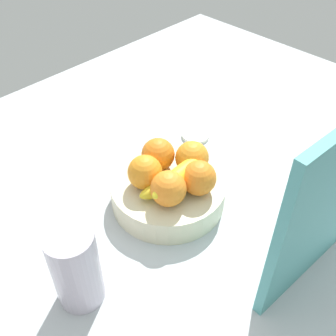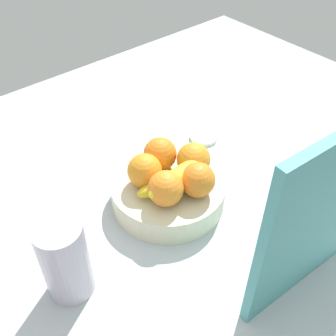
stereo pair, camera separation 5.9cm
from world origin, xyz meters
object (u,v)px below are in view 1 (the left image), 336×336
at_px(cutting_board, 326,206).
at_px(orange_back_right, 192,158).
at_px(orange_front_right, 145,172).
at_px(thermos_tumbler, 76,268).
at_px(fruit_bowl, 168,191).
at_px(orange_front_left, 158,155).
at_px(jar_lid, 196,135).
at_px(orange_back_left, 199,178).
at_px(banana_bunch, 177,179).
at_px(orange_center, 168,189).

bearing_deg(cutting_board, orange_back_right, -87.66).
distance_m(orange_front_right, thermos_tumbler, 0.25).
distance_m(fruit_bowl, cutting_board, 0.35).
xyz_separation_m(fruit_bowl, orange_front_right, (0.04, -0.03, 0.07)).
height_order(fruit_bowl, orange_front_left, orange_front_left).
distance_m(orange_back_right, thermos_tumbler, 0.35).
distance_m(orange_front_right, jar_lid, 0.29).
distance_m(orange_back_right, jar_lid, 0.22).
xyz_separation_m(orange_back_right, thermos_tumbler, (0.34, 0.04, -0.01)).
height_order(orange_back_right, thermos_tumbler, thermos_tumbler).
bearing_deg(fruit_bowl, thermos_tumbler, 10.96).
height_order(orange_front_right, orange_back_left, same).
xyz_separation_m(orange_front_left, orange_back_right, (-0.04, 0.06, 0.00)).
bearing_deg(banana_bunch, jar_lid, -147.35).
distance_m(orange_center, banana_bunch, 0.04).
bearing_deg(thermos_tumbler, banana_bunch, -175.00).
xyz_separation_m(orange_front_right, thermos_tumbler, (0.24, 0.08, -0.01)).
bearing_deg(banana_bunch, orange_back_left, 128.31).
height_order(cutting_board, jar_lid, cutting_board).
distance_m(orange_front_left, thermos_tumbler, 0.32).
distance_m(orange_front_left, cutting_board, 0.38).
distance_m(orange_center, thermos_tumbler, 0.24).
height_order(orange_front_right, jar_lid, orange_front_right).
xyz_separation_m(orange_front_left, banana_bunch, (0.02, 0.08, -0.01)).
bearing_deg(orange_front_right, orange_back_right, 159.38).
distance_m(orange_front_left, orange_center, 0.11).
distance_m(orange_front_left, banana_bunch, 0.08).
xyz_separation_m(cutting_board, thermos_tumbler, (0.34, -0.26, -0.09)).
distance_m(banana_bunch, cutting_board, 0.30).
relative_size(orange_front_right, jar_lid, 1.00).
bearing_deg(banana_bunch, orange_center, 17.13).
bearing_deg(jar_lid, orange_front_left, 17.66).
bearing_deg(orange_front_right, orange_front_left, -160.14).
bearing_deg(cutting_board, jar_lid, -107.43).
height_order(orange_center, orange_back_left, same).
height_order(orange_front_left, banana_bunch, orange_front_left).
relative_size(orange_back_left, thermos_tumbler, 0.44).
relative_size(orange_front_left, orange_center, 1.00).
distance_m(fruit_bowl, banana_bunch, 0.07).
xyz_separation_m(orange_center, thermos_tumbler, (0.24, 0.01, -0.01)).
bearing_deg(orange_center, thermos_tumbler, 2.96).
height_order(fruit_bowl, cutting_board, cutting_board).
bearing_deg(thermos_tumbler, fruit_bowl, -169.04).
height_order(cutting_board, thermos_tumbler, cutting_board).
xyz_separation_m(orange_back_left, banana_bunch, (0.03, -0.04, -0.01)).
relative_size(orange_front_right, orange_back_right, 1.00).
bearing_deg(orange_center, fruit_bowl, -134.57).
distance_m(orange_front_right, cutting_board, 0.37).
bearing_deg(orange_back_left, thermos_tumbler, -2.01).
bearing_deg(thermos_tumbler, orange_front_left, -160.93).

